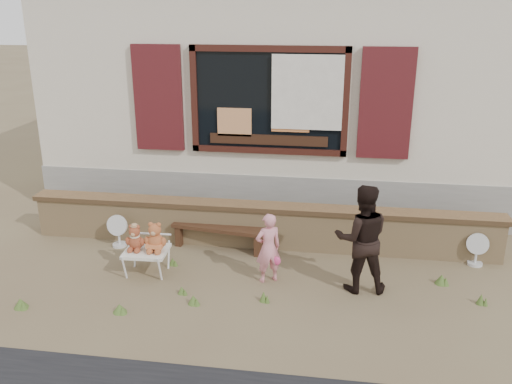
% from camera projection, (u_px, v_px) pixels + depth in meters
% --- Properties ---
extents(ground, '(80.00, 80.00, 0.00)m').
position_uv_depth(ground, '(249.00, 276.00, 7.35)').
color(ground, brown).
rests_on(ground, ground).
extents(shopfront, '(8.04, 5.13, 4.00)m').
position_uv_depth(shopfront, '(285.00, 82.00, 10.89)').
color(shopfront, '#BAAD97').
rests_on(shopfront, ground).
extents(brick_wall, '(7.10, 0.36, 0.67)m').
position_uv_depth(brick_wall, '(260.00, 225.00, 8.17)').
color(brick_wall, tan).
rests_on(brick_wall, ground).
extents(bench, '(1.45, 0.50, 0.37)m').
position_uv_depth(bench, '(219.00, 232.00, 8.09)').
color(bench, '#331E11').
rests_on(bench, ground).
extents(folding_chair, '(0.59, 0.53, 0.35)m').
position_uv_depth(folding_chair, '(146.00, 252.00, 7.32)').
color(folding_chair, silver).
rests_on(folding_chair, ground).
extents(teddy_bear_left, '(0.28, 0.24, 0.37)m').
position_uv_depth(teddy_bear_left, '(135.00, 237.00, 7.27)').
color(teddy_bear_left, brown).
rests_on(teddy_bear_left, folding_chair).
extents(teddy_bear_right, '(0.31, 0.28, 0.42)m').
position_uv_depth(teddy_bear_right, '(155.00, 236.00, 7.23)').
color(teddy_bear_right, brown).
rests_on(teddy_bear_right, folding_chair).
extents(child, '(0.42, 0.37, 0.96)m').
position_uv_depth(child, '(268.00, 248.00, 7.07)').
color(child, pink).
rests_on(child, ground).
extents(adult, '(0.74, 0.61, 1.42)m').
position_uv_depth(adult, '(362.00, 239.00, 6.79)').
color(adult, black).
rests_on(adult, ground).
extents(fan_left, '(0.32, 0.22, 0.51)m').
position_uv_depth(fan_left, '(118.00, 230.00, 8.17)').
color(fan_left, silver).
rests_on(fan_left, ground).
extents(fan_right, '(0.31, 0.21, 0.49)m').
position_uv_depth(fan_right, '(477.00, 249.00, 7.58)').
color(fan_right, silver).
rests_on(fan_right, ground).
extents(grass_tufts, '(5.69, 1.54, 0.14)m').
position_uv_depth(grass_tufts, '(226.00, 293.00, 6.79)').
color(grass_tufts, '#486428').
rests_on(grass_tufts, ground).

